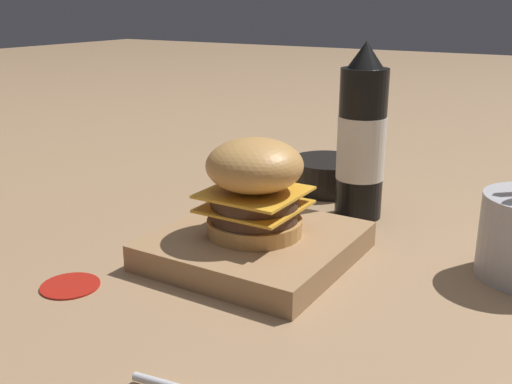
{
  "coord_description": "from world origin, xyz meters",
  "views": [
    {
      "loc": [
        -0.33,
        0.55,
        0.29
      ],
      "look_at": [
        0.01,
        -0.0,
        0.08
      ],
      "focal_mm": 42.0,
      "sensor_mm": 36.0,
      "label": 1
    }
  ],
  "objects_px": {
    "serving_board": "(256,246)",
    "side_bowl": "(328,174)",
    "ketchup_bottle": "(361,140)",
    "burger": "(256,186)"
  },
  "relations": [
    {
      "from": "ketchup_bottle",
      "to": "side_bowl",
      "type": "xyz_separation_m",
      "value": [
        0.09,
        -0.09,
        -0.08
      ]
    },
    {
      "from": "serving_board",
      "to": "burger",
      "type": "bearing_deg",
      "value": -61.73
    },
    {
      "from": "serving_board",
      "to": "burger",
      "type": "xyz_separation_m",
      "value": [
        0.0,
        -0.0,
        0.07
      ]
    },
    {
      "from": "serving_board",
      "to": "side_bowl",
      "type": "bearing_deg",
      "value": -82.0
    },
    {
      "from": "serving_board",
      "to": "side_bowl",
      "type": "xyz_separation_m",
      "value": [
        0.04,
        -0.28,
        0.01
      ]
    },
    {
      "from": "burger",
      "to": "side_bowl",
      "type": "xyz_separation_m",
      "value": [
        0.04,
        -0.28,
        -0.06
      ]
    },
    {
      "from": "serving_board",
      "to": "side_bowl",
      "type": "distance_m",
      "value": 0.29
    },
    {
      "from": "serving_board",
      "to": "side_bowl",
      "type": "height_order",
      "value": "side_bowl"
    },
    {
      "from": "serving_board",
      "to": "ketchup_bottle",
      "type": "bearing_deg",
      "value": -103.39
    },
    {
      "from": "ketchup_bottle",
      "to": "side_bowl",
      "type": "height_order",
      "value": "ketchup_bottle"
    }
  ]
}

